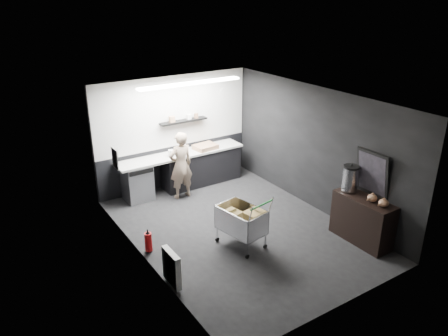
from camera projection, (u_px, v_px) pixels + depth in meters
floor at (238, 230)px, 8.88m from camera, size 5.50×5.50×0.00m
ceiling at (240, 99)px, 7.85m from camera, size 5.50×5.50×0.00m
wall_back at (174, 132)px, 10.50m from camera, size 5.50×0.00×5.50m
wall_front at (349, 230)px, 6.23m from camera, size 5.50×0.00×5.50m
wall_left at (142, 193)px, 7.36m from camera, size 0.00×5.50×5.50m
wall_right at (315, 149)px, 9.37m from camera, size 0.00×5.50×5.50m
kitchen_wall_panel at (173, 112)px, 10.29m from camera, size 3.95×0.02×1.70m
dado_panel at (176, 165)px, 10.81m from camera, size 3.95×0.02×1.00m
floating_shelf at (183, 121)px, 10.40m from camera, size 1.20×0.22×0.04m
wall_clock at (223, 92)px, 10.87m from camera, size 0.20×0.03×0.20m
poster at (115, 158)px, 8.30m from camera, size 0.02×0.30×0.40m
poster_red_band at (115, 155)px, 8.28m from camera, size 0.02×0.22×0.10m
radiator at (172, 268)px, 7.07m from camera, size 0.10×0.50×0.60m
ceiling_strip at (190, 83)px, 9.30m from camera, size 2.40×0.20×0.04m
prep_counter at (187, 169)px, 10.65m from camera, size 3.20×0.61×0.90m
person at (181, 165)px, 9.98m from camera, size 0.59×0.39×1.59m
shopping_cart at (241, 222)px, 8.16m from camera, size 0.73×1.05×1.05m
sideboard at (362, 214)px, 8.31m from camera, size 0.52×1.21×1.81m
fire_extinguisher at (148, 241)px, 8.06m from camera, size 0.14×0.14×0.45m
cardboard_box at (205, 147)px, 10.68m from camera, size 0.59×0.47×0.11m
pink_tub at (182, 149)px, 10.40m from camera, size 0.20×0.20×0.20m
white_container at (172, 153)px, 10.22m from camera, size 0.20×0.18×0.15m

